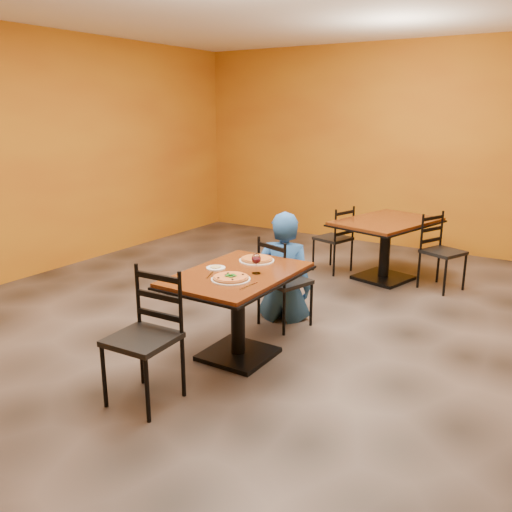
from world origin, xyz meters
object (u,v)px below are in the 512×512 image
Objects in this scene: side_plate at (216,268)px; chair_main_far at (285,282)px; diner at (284,266)px; pizza_main at (231,277)px; table_main at (238,295)px; wine_glass at (256,263)px; chair_second_left at (333,239)px; pizza_far at (257,259)px; plate_main at (231,279)px; plate_far at (257,261)px; table_second at (386,235)px; chair_second_right at (443,252)px; chair_main_near at (142,340)px.

chair_main_far is at bearing 75.68° from side_plate.
diner is 3.84× the size of pizza_main.
wine_glass reaches higher than table_main.
pizza_main is (0.07, -0.19, 0.21)m from table_main.
diner is 6.05× the size of wine_glass.
chair_main_far is at bearing 26.74° from chair_second_left.
plate_main is at bearing -78.52° from pizza_far.
wine_glass is (0.15, 0.06, 0.28)m from table_main.
table_second is at bearing 81.19° from plate_far.
chair_second_right is at bearing 65.92° from pizza_far.
side_plate is at bearing -170.10° from wine_glass.
table_main is 2.77m from chair_second_left.
chair_main_far is 1.95m from chair_second_left.
pizza_main is at bearing 24.47° from chair_second_left.
chair_second_left reaches higher than side_plate.
chair_main_near is 3.70m from chair_second_left.
wine_glass reaches higher than pizza_main.
chair_main_near is at bearing -86.65° from side_plate.
side_plate reaches higher than table_main.
chair_main_near is 1.12× the size of chair_second_left.
chair_second_right is 2.09m from diner.
plate_main is (0.23, 0.76, 0.28)m from chair_main_near.
pizza_far reaches higher than side_plate.
chair_second_left is 2.42m from pizza_far.
pizza_main is (0.07, -1.01, 0.33)m from chair_main_far.
table_second is at bearing 112.97° from chair_second_right.
chair_main_near is 3.42× the size of pizza_far.
side_plate is at bearing -114.35° from plate_far.
chair_main_far is 4.89× the size of wine_glass.
chair_second_right is at bearing -100.45° from chair_main_far.
pizza_far reaches higher than plate_far.
chair_second_right is at bearing 69.70° from table_main.
chair_main_far reaches higher than plate_far.
pizza_main is at bearing -78.52° from pizza_far.
chair_main_far is 1.06m from plate_main.
diner reaches higher than pizza_main.
chair_second_right is 3.15× the size of pizza_far.
wine_glass reaches higher than side_plate.
chair_main_near is 1.08× the size of chair_second_right.
pizza_far is at bearing 82.39° from chair_main_near.
chair_second_right reaches higher than plate_far.
table_main is 3.97× the size of plate_main.
diner is (-1.13, -1.75, 0.10)m from chair_second_right.
wine_glass is (0.08, 0.25, 0.08)m from plate_main.
plate_main is 1.09× the size of pizza_main.
chair_second_left is 4.75× the size of wine_glass.
diner is 1.02m from side_plate.
chair_main_near is 0.84m from plate_main.
chair_second_left is 2.76× the size of plate_far.
table_main is at bearing -177.33° from chair_second_right.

